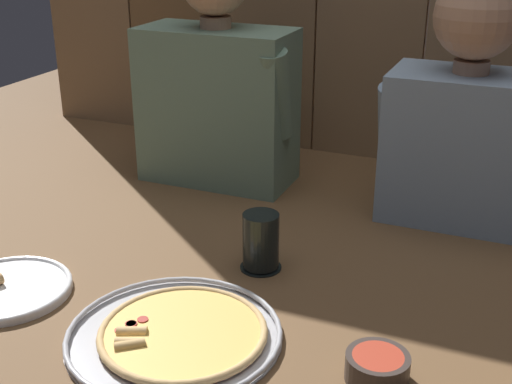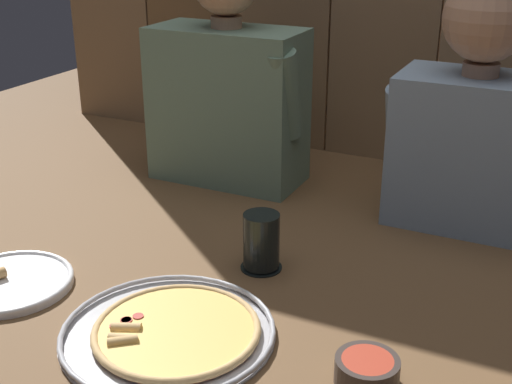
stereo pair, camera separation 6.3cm
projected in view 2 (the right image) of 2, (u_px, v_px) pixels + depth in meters
The scene contains 7 objects.
ground_plane at pixel (242, 298), 1.31m from camera, with size 3.20×3.20×0.00m, color brown.
pizza_tray at pixel (170, 331), 1.19m from camera, with size 0.38×0.38×0.03m.
dinner_plate at pixel (9, 282), 1.35m from camera, with size 0.25×0.25×0.03m.
drinking_glass at pixel (261, 242), 1.40m from camera, with size 0.09×0.09×0.12m.
dipping_bowl at pixel (367, 370), 1.07m from camera, with size 0.10×0.10×0.04m.
diner_left at pixel (227, 79), 1.78m from camera, with size 0.44×0.20×0.62m.
diner_right at pixel (476, 111), 1.53m from camera, with size 0.38×0.22×0.58m.
Camera 2 is at (0.52, -1.01, 0.70)m, focal length 47.83 mm.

